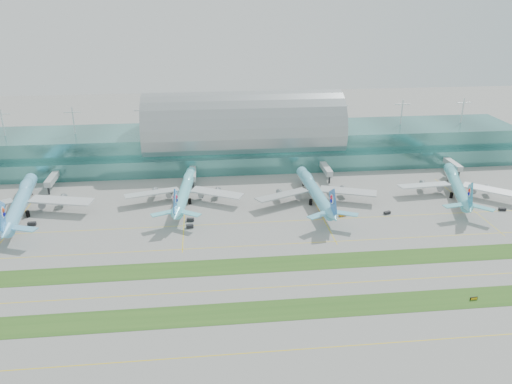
{
  "coord_description": "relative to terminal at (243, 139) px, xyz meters",
  "views": [
    {
      "loc": [
        -23.6,
        -166.37,
        101.2
      ],
      "look_at": [
        0.0,
        55.0,
        9.0
      ],
      "focal_mm": 35.0,
      "sensor_mm": 36.0,
      "label": 1
    }
  ],
  "objects": [
    {
      "name": "terminal",
      "position": [
        0.0,
        0.0,
        0.0
      ],
      "size": [
        340.0,
        69.1,
        36.0
      ],
      "color": "#3D7A75",
      "rests_on": "ground"
    },
    {
      "name": "grass_strip_far",
      "position": [
        -0.01,
        -126.79,
        -14.19
      ],
      "size": [
        420.0,
        12.0,
        0.08
      ],
      "primitive_type": "cube",
      "color": "#2D591E",
      "rests_on": "ground"
    },
    {
      "name": "ground",
      "position": [
        -0.01,
        -128.79,
        -14.23
      ],
      "size": [
        700.0,
        700.0,
        0.0
      ],
      "primitive_type": "plane",
      "color": "gray",
      "rests_on": "ground"
    },
    {
      "name": "taxiline_b",
      "position": [
        -0.01,
        -142.79,
        -14.22
      ],
      "size": [
        420.0,
        0.35,
        0.01
      ],
      "primitive_type": "cube",
      "color": "yellow",
      "rests_on": "ground"
    },
    {
      "name": "taxiline_a",
      "position": [
        -0.01,
        -176.79,
        -14.22
      ],
      "size": [
        420.0,
        0.35,
        0.01
      ],
      "primitive_type": "cube",
      "color": "yellow",
      "rests_on": "ground"
    },
    {
      "name": "airliner_c",
      "position": [
        30.32,
        -67.4,
        -8.21
      ],
      "size": [
        62.44,
        70.87,
        19.51
      ],
      "rotation": [
        0.0,
        0.0,
        0.04
      ],
      "color": "#67C6E3",
      "rests_on": "ground"
    },
    {
      "name": "gse_e",
      "position": [
        40.02,
        -86.16,
        -13.58
      ],
      "size": [
        3.67,
        2.38,
        1.29
      ],
      "primitive_type": "cube",
      "rotation": [
        0.0,
        0.0,
        0.23
      ],
      "color": "#CB820B",
      "rests_on": "ground"
    },
    {
      "name": "gse_f",
      "position": [
        61.96,
        -86.16,
        -13.6
      ],
      "size": [
        3.67,
        2.55,
        1.25
      ],
      "primitive_type": "cube",
      "rotation": [
        0.0,
        0.0,
        0.33
      ],
      "color": "black",
      "rests_on": "ground"
    },
    {
      "name": "taxiline_d",
      "position": [
        -0.01,
        -88.79,
        -14.22
      ],
      "size": [
        420.0,
        0.35,
        0.01
      ],
      "primitive_type": "cube",
      "color": "yellow",
      "rests_on": "ground"
    },
    {
      "name": "gse_g",
      "position": [
        119.06,
        -88.36,
        -13.51
      ],
      "size": [
        3.44,
        1.99,
        1.44
      ],
      "primitive_type": "cube",
      "rotation": [
        0.0,
        0.0,
        -0.12
      ],
      "color": "black",
      "rests_on": "ground"
    },
    {
      "name": "airliner_b",
      "position": [
        -34.68,
        -59.7,
        -8.43
      ],
      "size": [
        59.84,
        68.27,
        18.78
      ],
      "rotation": [
        0.0,
        0.0,
        -0.1
      ],
      "color": "#6EE3F2",
      "rests_on": "ground"
    },
    {
      "name": "taxiway_sign_east",
      "position": [
        67.3,
        -158.01,
        -13.64
      ],
      "size": [
        2.84,
        0.52,
        1.19
      ],
      "rotation": [
        0.0,
        0.0,
        0.06
      ],
      "color": "black",
      "rests_on": "ground"
    },
    {
      "name": "airliner_d",
      "position": [
        105.48,
        -67.63,
        -8.38
      ],
      "size": [
        57.84,
        67.1,
        18.94
      ],
      "rotation": [
        0.0,
        0.0,
        -0.31
      ],
      "color": "#5DC3CE",
      "rests_on": "ground"
    },
    {
      "name": "gse_d",
      "position": [
        -31.8,
        -84.25,
        -13.48
      ],
      "size": [
        3.54,
        2.08,
        1.49
      ],
      "primitive_type": "cube",
      "rotation": [
        0.0,
        0.0,
        -0.13
      ],
      "color": "black",
      "rests_on": "ground"
    },
    {
      "name": "taxiline_c",
      "position": [
        -0.01,
        -110.79,
        -14.22
      ],
      "size": [
        420.0,
        0.35,
        0.01
      ],
      "primitive_type": "cube",
      "color": "yellow",
      "rests_on": "ground"
    },
    {
      "name": "gse_c",
      "position": [
        -31.96,
        -91.08,
        -13.47
      ],
      "size": [
        3.43,
        2.2,
        1.51
      ],
      "primitive_type": "cube",
      "rotation": [
        0.0,
        0.0,
        0.13
      ],
      "color": "black",
      "rests_on": "ground"
    },
    {
      "name": "airliner_a",
      "position": [
        -112.08,
        -67.16,
        -7.64
      ],
      "size": [
        67.7,
        77.47,
        21.35
      ],
      "rotation": [
        0.0,
        0.0,
        0.14
      ],
      "color": "#6BC0EB",
      "rests_on": "ground"
    },
    {
      "name": "grass_strip_near",
      "position": [
        -0.01,
        -156.79,
        -14.19
      ],
      "size": [
        420.0,
        12.0,
        0.08
      ],
      "primitive_type": "cube",
      "color": "#2D591E",
      "rests_on": "ground"
    },
    {
      "name": "gse_b",
      "position": [
        -103.71,
        -80.94,
        -13.44
      ],
      "size": [
        3.74,
        2.03,
        1.58
      ],
      "primitive_type": "cube",
      "rotation": [
        0.0,
        0.0,
        0.06
      ],
      "color": "black",
      "rests_on": "ground"
    }
  ]
}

